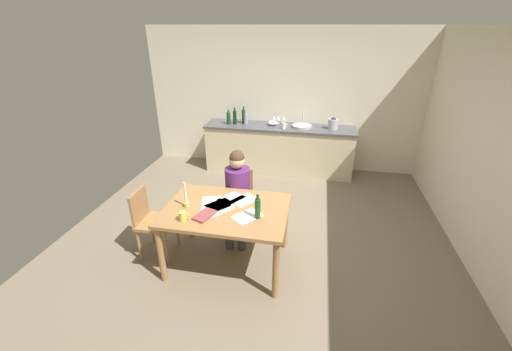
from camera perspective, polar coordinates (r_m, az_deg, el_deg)
ground_plane at (r=4.35m, az=0.08°, el=-11.35°), size 5.20×5.20×0.04m
wall_back at (r=6.19m, az=4.84°, el=13.40°), size 5.20×0.12×2.60m
wall_right at (r=4.13m, az=38.25°, el=1.65°), size 0.12×5.20×2.60m
kitchen_counter at (r=6.08m, az=4.14°, el=4.87°), size 2.78×0.64×0.90m
dining_table at (r=3.58m, az=-5.35°, el=-7.31°), size 1.37×0.97×0.75m
chair_at_table at (r=4.28m, az=-3.09°, el=-4.15°), size 0.45×0.45×0.85m
person_seated at (r=4.05m, az=-3.41°, el=-2.65°), size 0.38×0.62×1.19m
chair_side_empty at (r=4.02m, az=-18.42°, el=-7.62°), size 0.41×0.41×0.86m
coffee_mug at (r=3.37m, az=-13.05°, el=-7.18°), size 0.11×0.07×0.10m
candlestick at (r=3.59m, az=-12.52°, el=-4.31°), size 0.06×0.06×0.30m
book_magazine at (r=3.42m, az=-9.26°, el=-7.09°), size 0.22×0.29×0.02m
paper_letter at (r=3.60m, az=-6.60°, el=-5.30°), size 0.35×0.36×0.00m
paper_bill at (r=3.38m, az=-1.59°, el=-7.34°), size 0.35×0.36×0.00m
paper_envelope at (r=3.53m, az=-6.69°, el=-6.00°), size 0.35×0.36×0.00m
paper_receipt at (r=3.72m, az=-4.46°, el=-4.12°), size 0.34×0.36×0.00m
paper_notice at (r=3.68m, az=-2.12°, el=-4.40°), size 0.34×0.36×0.00m
paper_flyer at (r=3.66m, az=-8.10°, el=-4.88°), size 0.28×0.34×0.00m
wine_bottle_on_table at (r=3.30m, az=0.29°, el=-5.91°), size 0.06×0.06×0.28m
sink_unit at (r=5.91m, az=8.30°, el=8.86°), size 0.36×0.36×0.24m
bottle_oil at (r=6.04m, az=-4.97°, el=10.29°), size 0.07×0.07×0.27m
bottle_vinegar at (r=6.03m, az=-3.85°, el=10.49°), size 0.07×0.07×0.31m
bottle_wine_red at (r=6.09m, az=-2.25°, el=10.69°), size 0.07×0.07×0.31m
bottle_sauce at (r=6.03m, az=-1.86°, el=10.28°), size 0.08×0.08×0.25m
mixing_bowl at (r=5.97m, az=3.01°, el=9.47°), size 0.18×0.18×0.08m
stovetop_kettle at (r=5.88m, az=13.74°, el=9.10°), size 0.18×0.18×0.22m
wine_glass_near_sink at (r=6.05m, az=5.02°, el=10.27°), size 0.07×0.07×0.15m
wine_glass_by_kettle at (r=6.06m, az=4.00°, el=10.33°), size 0.07×0.07×0.15m
wine_glass_back_left at (r=6.07m, az=3.26°, el=10.38°), size 0.07×0.07×0.15m
teacup_on_counter at (r=5.77m, az=5.05°, el=8.95°), size 0.11×0.07×0.11m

